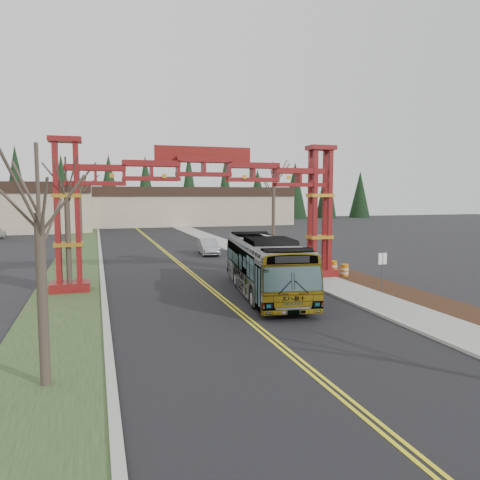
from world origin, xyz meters
name	(u,v)px	position (x,y,z in m)	size (l,w,h in m)	color
ground	(355,408)	(0.00, 0.00, 0.00)	(200.00, 200.00, 0.00)	black
road	(184,268)	(0.00, 25.00, 0.01)	(12.00, 110.00, 0.02)	black
lane_line_left	(183,268)	(-0.12, 25.00, 0.03)	(0.12, 100.00, 0.01)	yellow
lane_line_right	(186,267)	(0.12, 25.00, 0.03)	(0.12, 100.00, 0.01)	yellow
curb_right	(259,263)	(6.15, 25.00, 0.07)	(0.30, 110.00, 0.15)	#A5A6A0
sidewalk_right	(276,263)	(7.60, 25.00, 0.08)	(2.60, 110.00, 0.14)	gray
landscape_strip	(424,300)	(10.20, 10.00, 0.06)	(2.60, 50.00, 0.12)	black
grass_median	(75,272)	(-8.00, 25.00, 0.04)	(4.00, 110.00, 0.08)	#2B4120
curb_left	(102,271)	(-6.15, 25.00, 0.07)	(0.30, 110.00, 0.15)	#A5A6A0
gateway_arch	(204,189)	(0.00, 18.00, 5.98)	(18.20, 1.60, 8.90)	maroon
retail_building_east	(184,206)	(10.00, 79.95, 3.51)	(38.00, 20.30, 7.00)	tan
conifer_treeline	(128,191)	(0.25, 92.00, 6.49)	(116.10, 5.60, 13.00)	black
transit_bus	(265,266)	(2.61, 14.00, 1.66)	(2.78, 11.89, 3.31)	#93969A
silver_sedan	(208,247)	(3.63, 32.30, 0.75)	(1.59, 4.55, 1.50)	#A5A8AD
bare_tree_median_near	(39,214)	(-8.00, 3.87, 5.10)	(3.01, 3.01, 7.11)	#382D26
bare_tree_median_mid	(66,193)	(-8.00, 17.74, 5.75)	(3.01, 3.01, 7.78)	#382D26
bare_tree_median_far	(80,192)	(-8.00, 41.92, 5.89)	(3.22, 3.22, 8.06)	#382D26
bare_tree_right_far	(274,186)	(10.00, 31.76, 6.51)	(3.34, 3.34, 8.76)	#382D26
street_sign	(382,265)	(9.01, 12.14, 1.70)	(0.54, 0.07, 2.36)	#3F3F44
barrel_south	(345,271)	(9.69, 17.48, 0.47)	(0.50, 0.50, 0.93)	orange
barrel_mid	(333,268)	(9.39, 18.57, 0.51)	(0.55, 0.55, 1.02)	orange
barrel_north	(313,261)	(9.66, 22.26, 0.53)	(0.57, 0.57, 1.05)	orange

